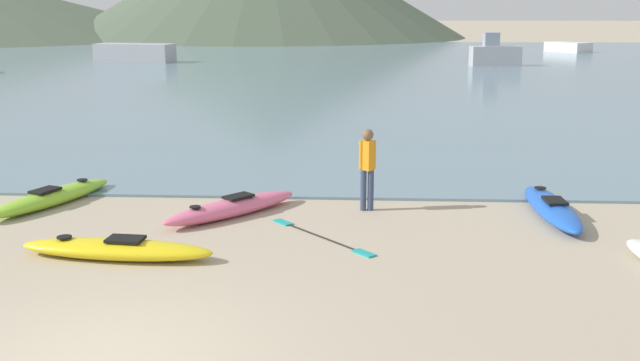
{
  "coord_description": "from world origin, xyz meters",
  "views": [
    {
      "loc": [
        3.02,
        -7.87,
        4.08
      ],
      "look_at": [
        2.21,
        7.37,
        0.5
      ],
      "focal_mm": 42.0,
      "sensor_mm": 36.0,
      "label": 1
    }
  ],
  "objects_px": {
    "moored_boat_3": "(568,47)",
    "moored_boat_4": "(495,54)",
    "kayak_on_sand_4": "(117,249)",
    "loose_paddle": "(321,237)",
    "kayak_on_sand_1": "(552,208)",
    "kayak_on_sand_2": "(52,197)",
    "moored_boat_0": "(135,53)",
    "person_near_waterline": "(367,164)",
    "kayak_on_sand_0": "(232,207)"
  },
  "relations": [
    {
      "from": "kayak_on_sand_2",
      "to": "moored_boat_0",
      "type": "height_order",
      "value": "moored_boat_0"
    },
    {
      "from": "loose_paddle",
      "to": "person_near_waterline",
      "type": "bearing_deg",
      "value": 66.03
    },
    {
      "from": "kayak_on_sand_0",
      "to": "moored_boat_3",
      "type": "distance_m",
      "value": 57.61
    },
    {
      "from": "kayak_on_sand_2",
      "to": "kayak_on_sand_0",
      "type": "bearing_deg",
      "value": -9.08
    },
    {
      "from": "moored_boat_0",
      "to": "kayak_on_sand_2",
      "type": "bearing_deg",
      "value": -75.83
    },
    {
      "from": "moored_boat_4",
      "to": "kayak_on_sand_4",
      "type": "bearing_deg",
      "value": -107.99
    },
    {
      "from": "kayak_on_sand_2",
      "to": "loose_paddle",
      "type": "xyz_separation_m",
      "value": [
        5.74,
        -1.95,
        -0.15
      ]
    },
    {
      "from": "kayak_on_sand_2",
      "to": "moored_boat_4",
      "type": "height_order",
      "value": "moored_boat_4"
    },
    {
      "from": "kayak_on_sand_0",
      "to": "moored_boat_4",
      "type": "relative_size",
      "value": 0.83
    },
    {
      "from": "kayak_on_sand_1",
      "to": "moored_boat_0",
      "type": "distance_m",
      "value": 44.36
    },
    {
      "from": "moored_boat_4",
      "to": "loose_paddle",
      "type": "bearing_deg",
      "value": -104.09
    },
    {
      "from": "person_near_waterline",
      "to": "moored_boat_3",
      "type": "distance_m",
      "value": 56.17
    },
    {
      "from": "kayak_on_sand_0",
      "to": "person_near_waterline",
      "type": "distance_m",
      "value": 2.84
    },
    {
      "from": "kayak_on_sand_1",
      "to": "kayak_on_sand_2",
      "type": "height_order",
      "value": "kayak_on_sand_1"
    },
    {
      "from": "kayak_on_sand_2",
      "to": "kayak_on_sand_1",
      "type": "bearing_deg",
      "value": -1.85
    },
    {
      "from": "kayak_on_sand_1",
      "to": "moored_boat_0",
      "type": "bearing_deg",
      "value": 117.0
    },
    {
      "from": "moored_boat_3",
      "to": "moored_boat_4",
      "type": "height_order",
      "value": "moored_boat_4"
    },
    {
      "from": "kayak_on_sand_2",
      "to": "moored_boat_4",
      "type": "relative_size",
      "value": 0.98
    },
    {
      "from": "loose_paddle",
      "to": "kayak_on_sand_1",
      "type": "bearing_deg",
      "value": 19.88
    },
    {
      "from": "moored_boat_0",
      "to": "loose_paddle",
      "type": "bearing_deg",
      "value": -69.19
    },
    {
      "from": "moored_boat_4",
      "to": "moored_boat_3",
      "type": "bearing_deg",
      "value": 60.16
    },
    {
      "from": "moored_boat_0",
      "to": "moored_boat_3",
      "type": "bearing_deg",
      "value": 21.86
    },
    {
      "from": "kayak_on_sand_1",
      "to": "moored_boat_0",
      "type": "height_order",
      "value": "moored_boat_0"
    },
    {
      "from": "kayak_on_sand_0",
      "to": "moored_boat_0",
      "type": "distance_m",
      "value": 42.15
    },
    {
      "from": "person_near_waterline",
      "to": "moored_boat_3",
      "type": "relative_size",
      "value": 0.4
    },
    {
      "from": "kayak_on_sand_0",
      "to": "person_near_waterline",
      "type": "relative_size",
      "value": 1.7
    },
    {
      "from": "kayak_on_sand_4",
      "to": "moored_boat_0",
      "type": "height_order",
      "value": "moored_boat_0"
    },
    {
      "from": "moored_boat_3",
      "to": "moored_boat_4",
      "type": "bearing_deg",
      "value": -119.84
    },
    {
      "from": "moored_boat_3",
      "to": "loose_paddle",
      "type": "xyz_separation_m",
      "value": [
        -18.98,
        -55.04,
        -0.47
      ]
    },
    {
      "from": "kayak_on_sand_4",
      "to": "kayak_on_sand_1",
      "type": "bearing_deg",
      "value": 20.68
    },
    {
      "from": "kayak_on_sand_0",
      "to": "kayak_on_sand_2",
      "type": "relative_size",
      "value": 0.85
    },
    {
      "from": "kayak_on_sand_1",
      "to": "loose_paddle",
      "type": "relative_size",
      "value": 1.54
    },
    {
      "from": "moored_boat_0",
      "to": "moored_boat_3",
      "type": "height_order",
      "value": "moored_boat_0"
    },
    {
      "from": "moored_boat_4",
      "to": "person_near_waterline",
      "type": "bearing_deg",
      "value": -103.56
    },
    {
      "from": "kayak_on_sand_4",
      "to": "moored_boat_4",
      "type": "xyz_separation_m",
      "value": [
        13.11,
        40.37,
        0.68
      ]
    },
    {
      "from": "kayak_on_sand_4",
      "to": "loose_paddle",
      "type": "relative_size",
      "value": 1.51
    },
    {
      "from": "kayak_on_sand_0",
      "to": "moored_boat_4",
      "type": "distance_m",
      "value": 39.48
    },
    {
      "from": "person_near_waterline",
      "to": "moored_boat_4",
      "type": "height_order",
      "value": "moored_boat_4"
    },
    {
      "from": "moored_boat_0",
      "to": "loose_paddle",
      "type": "xyz_separation_m",
      "value": [
        15.64,
        -41.15,
        -0.7
      ]
    },
    {
      "from": "moored_boat_3",
      "to": "moored_boat_4",
      "type": "distance_m",
      "value": 18.45
    },
    {
      "from": "kayak_on_sand_4",
      "to": "moored_boat_3",
      "type": "height_order",
      "value": "moored_boat_3"
    },
    {
      "from": "kayak_on_sand_1",
      "to": "moored_boat_0",
      "type": "relative_size",
      "value": 0.58
    },
    {
      "from": "moored_boat_4",
      "to": "loose_paddle",
      "type": "relative_size",
      "value": 1.55
    },
    {
      "from": "kayak_on_sand_0",
      "to": "kayak_on_sand_4",
      "type": "xyz_separation_m",
      "value": [
        -1.48,
        -2.65,
        -0.01
      ]
    },
    {
      "from": "kayak_on_sand_2",
      "to": "person_near_waterline",
      "type": "distance_m",
      "value": 6.63
    },
    {
      "from": "kayak_on_sand_4",
      "to": "loose_paddle",
      "type": "bearing_deg",
      "value": 21.76
    },
    {
      "from": "moored_boat_0",
      "to": "moored_boat_3",
      "type": "xyz_separation_m",
      "value": [
        34.62,
        13.89,
        -0.23
      ]
    },
    {
      "from": "kayak_on_sand_0",
      "to": "kayak_on_sand_1",
      "type": "bearing_deg",
      "value": 2.68
    },
    {
      "from": "kayak_on_sand_0",
      "to": "moored_boat_3",
      "type": "bearing_deg",
      "value": 68.82
    },
    {
      "from": "kayak_on_sand_0",
      "to": "kayak_on_sand_4",
      "type": "height_order",
      "value": "kayak_on_sand_0"
    }
  ]
}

